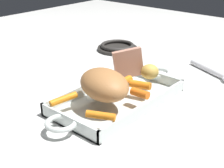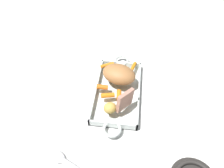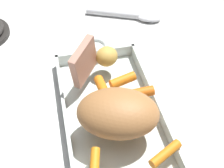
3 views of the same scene
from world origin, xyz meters
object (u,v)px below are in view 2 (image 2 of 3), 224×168
baby_carrot_northwest (133,67)px  potato_halved (110,108)px  roasting_dish (117,92)px  baby_carrot_southeast (108,95)px  pork_roast (118,74)px  baby_carrot_short (102,87)px  serving_spoon (68,164)px  baby_carrot_northeast (119,95)px  baby_carrot_center_right (107,65)px  roast_slice_thin (125,100)px

baby_carrot_northwest → potato_halved: size_ratio=1.38×
roasting_dish → baby_carrot_northwest: bearing=156.3°
roasting_dish → baby_carrot_southeast: baby_carrot_southeast is taller
pork_roast → baby_carrot_short: size_ratio=3.08×
baby_carrot_southeast → serving_spoon: size_ratio=0.26×
baby_carrot_southeast → baby_carrot_northwest: (-0.19, 0.10, -0.00)m
baby_carrot_northeast → roasting_dish: bearing=-166.2°
baby_carrot_northeast → baby_carrot_short: size_ratio=1.00×
roasting_dish → baby_carrot_northeast: size_ratio=9.65×
baby_carrot_center_right → serving_spoon: size_ratio=0.31×
baby_carrot_northeast → baby_carrot_short: same height
baby_carrot_northwest → baby_carrot_southeast: bearing=-27.2°
baby_carrot_center_right → baby_carrot_northeast: bearing=22.5°
roast_slice_thin → baby_carrot_northwest: roast_slice_thin is taller
baby_carrot_center_right → baby_carrot_short: 0.14m
roasting_dish → baby_carrot_short: 0.07m
baby_carrot_short → potato_halved: bearing=23.2°
pork_roast → baby_carrot_southeast: bearing=-17.9°
roast_slice_thin → baby_carrot_short: roast_slice_thin is taller
baby_carrot_southeast → baby_carrot_northeast: size_ratio=1.17×
pork_roast → baby_carrot_northwest: 0.11m
pork_roast → baby_carrot_short: bearing=-45.9°
baby_carrot_southeast → baby_carrot_northeast: same height
baby_carrot_northwest → baby_carrot_northeast: 0.19m
roasting_dish → roast_slice_thin: 0.12m
baby_carrot_northwest → baby_carrot_short: 0.19m
baby_carrot_northeast → baby_carrot_short: (-0.04, -0.08, 0.00)m
pork_roast → baby_carrot_center_right: (-0.08, -0.06, -0.03)m
baby_carrot_southeast → potato_halved: 0.07m
roast_slice_thin → baby_carrot_center_right: 0.25m
potato_halved → roasting_dish: bearing=172.1°
pork_roast → serving_spoon: (0.39, -0.13, -0.06)m
baby_carrot_center_right → baby_carrot_short: (0.14, -0.00, 0.00)m
baby_carrot_southeast → baby_carrot_northwest: size_ratio=0.80×
potato_halved → serving_spoon: potato_halved is taller
baby_carrot_southeast → potato_halved: (0.07, 0.02, 0.01)m
potato_halved → serving_spoon: 0.25m
serving_spoon → roast_slice_thin: bearing=-101.1°
serving_spoon → pork_roast: bearing=-84.8°
pork_roast → baby_carrot_southeast: 0.11m
baby_carrot_center_right → baby_carrot_northeast: 0.20m
pork_roast → serving_spoon: pork_roast is taller
potato_halved → baby_carrot_short: bearing=-156.8°
baby_carrot_short → potato_halved: potato_halved is taller
roast_slice_thin → roasting_dish: bearing=-157.3°
baby_carrot_southeast → baby_carrot_northeast: 0.05m
roast_slice_thin → baby_carrot_center_right: (-0.23, -0.10, -0.03)m
pork_roast → baby_carrot_northwest: size_ratio=2.12×
roast_slice_thin → serving_spoon: size_ratio=0.38×
serving_spoon → baby_carrot_center_right: bearing=-74.7°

